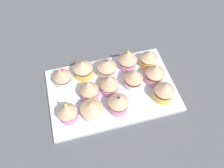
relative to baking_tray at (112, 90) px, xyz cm
name	(u,v)px	position (x,y,z in cm)	size (l,w,h in cm)	color
ground_plane	(112,94)	(0.00, 0.00, -2.10)	(180.00, 180.00, 3.00)	#4C4C51
baking_tray	(112,90)	(0.00, 0.00, 0.00)	(40.20, 25.89, 1.20)	silver
cupcake_0	(67,112)	(-14.79, -6.37, 4.22)	(5.71, 5.71, 7.20)	pink
cupcake_1	(92,109)	(-7.88, -7.14, 4.08)	(6.70, 6.70, 6.67)	white
cupcake_2	(118,103)	(-0.01, -7.24, 4.21)	(6.04, 6.04, 7.34)	pink
cupcake_3	(164,91)	(14.43, -6.93, 4.33)	(6.11, 6.11, 7.31)	#EFC651
cupcake_4	(89,89)	(-7.31, -0.62, 4.39)	(5.76, 5.76, 7.50)	pink
cupcake_5	(110,84)	(-0.78, -0.31, 4.20)	(5.98, 5.98, 7.08)	pink
cupcake_6	(134,78)	(7.00, -0.26, 4.41)	(5.91, 5.91, 7.77)	white
cupcake_7	(155,74)	(14.08, -0.24, 4.47)	(6.12, 6.12, 7.50)	pink
cupcake_8	(62,76)	(-14.45, 6.75, 4.24)	(5.99, 5.99, 7.41)	white
cupcake_9	(83,68)	(-7.56, 8.01, 4.04)	(6.33, 6.33, 6.73)	#EFC651
cupcake_10	(105,67)	(-0.49, 6.56, 4.11)	(6.36, 6.36, 7.16)	white
cupcake_11	(128,59)	(7.37, 7.65, 4.70)	(6.29, 6.29, 8.03)	pink
cupcake_12	(149,58)	(14.47, 6.57, 4.09)	(5.79, 5.79, 6.62)	#EFC651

